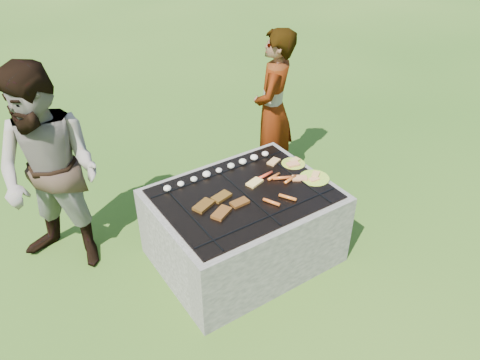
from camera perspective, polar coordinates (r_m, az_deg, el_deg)
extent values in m
plane|color=#214A12|center=(3.79, 0.43, -9.15)|extent=(60.00, 60.00, 0.00)
cube|color=gray|center=(3.87, -2.97, -2.42)|extent=(1.30, 0.18, 0.60)
cube|color=gray|center=(3.35, 4.44, -9.37)|extent=(1.30, 0.18, 0.60)
cube|color=#A9A095|center=(3.39, -7.51, -8.98)|extent=(0.18, 0.64, 0.60)
cube|color=gray|center=(3.87, 7.33, -2.67)|extent=(0.18, 0.64, 0.60)
cube|color=black|center=(3.63, 0.44, -6.39)|extent=(0.94, 0.64, 0.48)
sphere|color=#FF5914|center=(3.50, 0.46, -3.64)|extent=(0.10, 0.10, 0.10)
cube|color=black|center=(3.41, 0.47, -1.70)|extent=(1.20, 0.90, 0.01)
cylinder|color=black|center=(3.22, -6.18, -4.20)|extent=(0.01, 0.88, 0.01)
cylinder|color=black|center=(3.40, 0.47, -1.62)|extent=(0.01, 0.88, 0.01)
cylinder|color=black|center=(3.63, 6.35, 0.69)|extent=(0.01, 0.88, 0.01)
cylinder|color=black|center=(3.20, 3.70, -4.40)|extent=(1.18, 0.01, 0.01)
cylinder|color=black|center=(3.63, -2.37, 0.84)|extent=(1.18, 0.01, 0.01)
ellipsoid|color=#EDE8C9|center=(3.46, -8.85, -1.00)|extent=(0.06, 0.06, 0.04)
ellipsoid|color=white|center=(3.50, -7.23, -0.46)|extent=(0.05, 0.05, 0.04)
ellipsoid|color=beige|center=(3.54, -5.64, 0.12)|extent=(0.05, 0.05, 0.04)
ellipsoid|color=#EEE1CA|center=(3.58, -4.09, 0.72)|extent=(0.06, 0.06, 0.04)
ellipsoid|color=silver|center=(3.63, -2.58, 1.19)|extent=(0.05, 0.05, 0.04)
ellipsoid|color=beige|center=(3.68, -1.10, 1.75)|extent=(0.06, 0.06, 0.04)
ellipsoid|color=#F2EDCD|center=(3.73, 0.33, 2.27)|extent=(0.06, 0.06, 0.04)
ellipsoid|color=white|center=(3.78, 1.73, 2.77)|extent=(0.06, 0.06, 0.04)
ellipsoid|color=#F3E2CE|center=(3.84, 3.09, 3.21)|extent=(0.06, 0.06, 0.04)
cube|color=brown|center=(3.28, -4.46, -3.11)|extent=(0.17, 0.14, 0.02)
cube|color=#8D5B19|center=(3.35, -2.26, -2.04)|extent=(0.16, 0.11, 0.02)
cube|color=#9E571C|center=(3.20, -2.27, -4.02)|extent=(0.17, 0.14, 0.02)
cube|color=brown|center=(3.30, -0.04, -2.76)|extent=(0.13, 0.08, 0.02)
cylinder|color=#F35028|center=(3.58, 3.15, 0.60)|extent=(0.13, 0.04, 0.02)
cylinder|color=#E14B25|center=(3.57, 4.14, 0.41)|extent=(0.13, 0.05, 0.02)
cylinder|color=#F84E28|center=(3.56, 5.14, 0.26)|extent=(0.14, 0.09, 0.03)
cylinder|color=#C06F1F|center=(3.55, 6.15, 0.07)|extent=(0.13, 0.05, 0.02)
cylinder|color=orange|center=(3.30, 3.86, -2.70)|extent=(0.08, 0.13, 0.02)
cylinder|color=orange|center=(3.36, 5.84, -2.12)|extent=(0.09, 0.13, 0.02)
cube|color=#F2D17C|center=(3.50, 1.80, -0.31)|extent=(0.14, 0.11, 0.02)
cube|color=#DFAF72|center=(3.58, 7.27, 0.24)|extent=(0.13, 0.12, 0.02)
cube|color=#E7B076|center=(3.76, 4.12, 2.26)|extent=(0.13, 0.10, 0.01)
cylinder|color=yellow|center=(3.77, 6.50, 1.96)|extent=(0.23, 0.23, 0.01)
cube|color=#DAB46F|center=(3.74, 6.48, 1.94)|extent=(0.11, 0.08, 0.02)
cube|color=#DCBB70|center=(3.79, 6.68, 2.41)|extent=(0.09, 0.07, 0.01)
cylinder|color=yellow|center=(3.62, 9.04, 0.19)|extent=(0.29, 0.29, 0.01)
cube|color=#FBDE80|center=(3.59, 9.03, 0.11)|extent=(0.08, 0.05, 0.01)
cube|color=tan|center=(3.64, 9.20, 0.66)|extent=(0.10, 0.09, 0.01)
imported|color=#A69B8A|center=(4.31, 4.05, 8.48)|extent=(0.64, 0.62, 1.49)
imported|color=gray|center=(3.53, -22.07, 0.64)|extent=(0.97, 0.99, 1.60)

